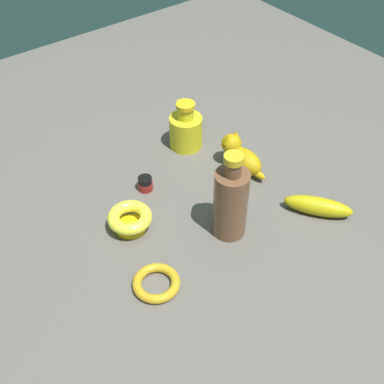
% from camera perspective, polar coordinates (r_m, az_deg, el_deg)
% --- Properties ---
extents(ground, '(2.00, 2.00, 0.00)m').
position_cam_1_polar(ground, '(1.22, 0.00, -2.00)').
color(ground, '#5B5651').
extents(bottle_tall, '(0.08, 0.08, 0.22)m').
position_cam_1_polar(bottle_tall, '(1.11, 4.43, -1.07)').
color(bottle_tall, brown).
rests_on(bottle_tall, ground).
extents(bowl, '(0.10, 0.10, 0.05)m').
position_cam_1_polar(bowl, '(1.16, -7.09, -3.06)').
color(bowl, yellow).
rests_on(bowl, ground).
extents(bottle_short, '(0.09, 0.09, 0.14)m').
position_cam_1_polar(bottle_short, '(1.38, -0.72, 7.17)').
color(bottle_short, gold).
rests_on(bottle_short, ground).
extents(cat_figurine, '(0.07, 0.15, 0.10)m').
position_cam_1_polar(cat_figurine, '(1.31, 5.58, 4.10)').
color(cat_figurine, '#C0930F').
rests_on(cat_figurine, ground).
extents(bangle, '(0.10, 0.10, 0.02)m').
position_cam_1_polar(bangle, '(1.07, -4.09, -10.32)').
color(bangle, gold).
rests_on(bangle, ground).
extents(nail_polish_jar, '(0.04, 0.04, 0.04)m').
position_cam_1_polar(nail_polish_jar, '(1.26, -5.36, 0.96)').
color(nail_polish_jar, maroon).
rests_on(nail_polish_jar, ground).
extents(banana, '(0.13, 0.16, 0.05)m').
position_cam_1_polar(banana, '(1.23, 14.19, -1.59)').
color(banana, gold).
rests_on(banana, ground).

